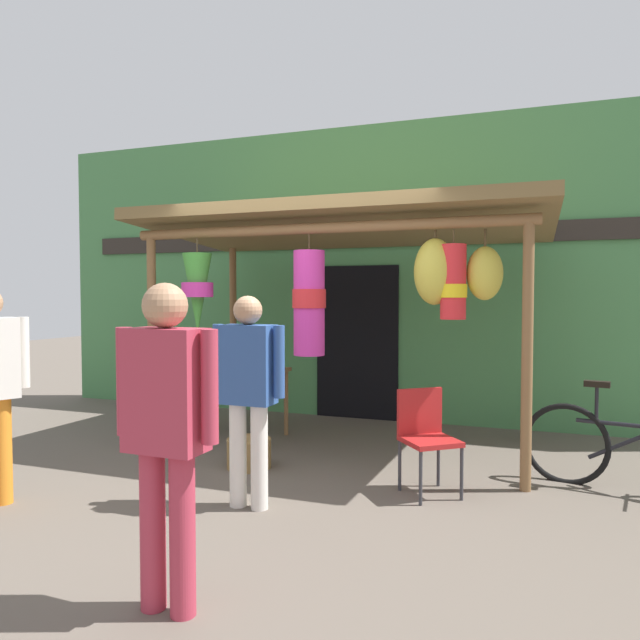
% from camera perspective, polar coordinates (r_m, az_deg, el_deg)
% --- Properties ---
extents(ground_plane, '(30.00, 30.00, 0.00)m').
position_cam_1_polar(ground_plane, '(5.47, -2.17, -14.72)').
color(ground_plane, '#60564C').
extents(shop_facade, '(9.36, 0.29, 3.81)m').
position_cam_1_polar(shop_facade, '(7.71, 5.10, 4.56)').
color(shop_facade, '#47844C').
rests_on(shop_facade, ground_plane).
extents(market_stall_canopy, '(4.14, 2.24, 2.48)m').
position_cam_1_polar(market_stall_canopy, '(6.04, 2.42, 7.56)').
color(market_stall_canopy, brown).
rests_on(market_stall_canopy, ground_plane).
extents(display_table, '(1.18, 0.78, 0.78)m').
position_cam_1_polar(display_table, '(6.67, -8.81, -5.49)').
color(display_table, brown).
rests_on(display_table, ground_plane).
extents(flower_heap_on_table, '(0.82, 0.58, 0.15)m').
position_cam_1_polar(flower_heap_on_table, '(6.57, -8.42, -4.18)').
color(flower_heap_on_table, red).
rests_on(flower_heap_on_table, display_table).
extents(folding_chair, '(0.56, 0.56, 0.84)m').
position_cam_1_polar(folding_chair, '(4.91, 10.29, -10.67)').
color(folding_chair, '#AD1E1E').
rests_on(folding_chair, ground_plane).
extents(wicker_basket_by_table, '(0.41, 0.41, 0.27)m').
position_cam_1_polar(wicker_basket_by_table, '(5.62, -6.98, -12.81)').
color(wicker_basket_by_table, olive).
rests_on(wicker_basket_by_table, ground_plane).
extents(parked_bicycle, '(1.73, 0.48, 0.92)m').
position_cam_1_polar(parked_bicycle, '(5.50, 28.35, -11.15)').
color(parked_bicycle, black).
rests_on(parked_bicycle, ground_plane).
extents(vendor_in_orange, '(0.59, 0.23, 1.67)m').
position_cam_1_polar(vendor_in_orange, '(3.06, -14.81, -9.34)').
color(vendor_in_orange, '#B23347').
rests_on(vendor_in_orange, ground_plane).
extents(shopper_by_bananas, '(0.59, 0.22, 1.61)m').
position_cam_1_polar(shopper_by_bananas, '(4.44, -7.04, -6.19)').
color(shopper_by_bananas, silver).
rests_on(shopper_by_bananas, ground_plane).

